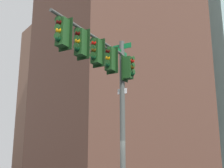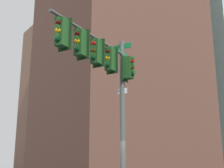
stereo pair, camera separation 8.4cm
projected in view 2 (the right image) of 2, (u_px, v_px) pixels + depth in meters
signal_pole_assembly at (105, 70)px, 12.85m from camera, size 4.93×2.47×7.01m
building_brick_nearside at (121, 25)px, 44.91m from camera, size 19.55×15.94×41.75m
building_brick_midblock at (74, 98)px, 66.69m from camera, size 18.07×16.52×30.80m
building_brick_farside at (119, 74)px, 74.56m from camera, size 20.21×17.56×45.01m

